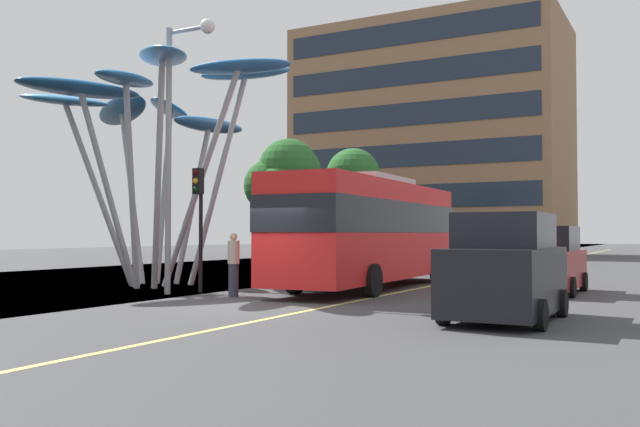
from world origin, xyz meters
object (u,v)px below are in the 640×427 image
(car_parked_near, at_px, (505,270))
(no_entry_sign, at_px, (262,242))
(traffic_light_kerb_near, at_px, (199,203))
(pedestrian, at_px, (234,264))
(red_bus, at_px, (371,227))
(street_lamp, at_px, (178,123))
(traffic_light_kerb_far, at_px, (299,210))
(traffic_light_island_mid, at_px, (373,211))
(leaf_sculpture, at_px, (159,105))
(car_parked_mid, at_px, (547,262))

(car_parked_near, relative_size, no_entry_sign, 1.75)
(traffic_light_kerb_near, relative_size, pedestrian, 2.09)
(red_bus, relative_size, no_entry_sign, 4.99)
(traffic_light_kerb_near, distance_m, car_parked_near, 10.36)
(red_bus, bearing_deg, traffic_light_kerb_near, -133.37)
(pedestrian, xyz_separation_m, no_entry_sign, (-1.66, 4.06, 0.60))
(traffic_light_kerb_near, height_order, no_entry_sign, traffic_light_kerb_near)
(red_bus, bearing_deg, street_lamp, -129.07)
(traffic_light_kerb_far, relative_size, traffic_light_island_mid, 0.94)
(traffic_light_kerb_far, height_order, car_parked_near, traffic_light_kerb_far)
(red_bus, relative_size, traffic_light_kerb_far, 3.04)
(traffic_light_island_mid, bearing_deg, traffic_light_kerb_far, -93.97)
(red_bus, relative_size, traffic_light_island_mid, 2.86)
(car_parked_near, xyz_separation_m, pedestrian, (-8.20, 1.80, -0.13))
(car_parked_near, bearing_deg, no_entry_sign, 149.23)
(traffic_light_island_mid, relative_size, no_entry_sign, 1.74)
(traffic_light_kerb_far, xyz_separation_m, street_lamp, (-0.45, -6.45, 2.45))
(no_entry_sign, bearing_deg, leaf_sculpture, -149.77)
(traffic_light_island_mid, height_order, pedestrian, traffic_light_island_mid)
(car_parked_near, relative_size, pedestrian, 2.16)
(car_parked_near, bearing_deg, car_parked_mid, 93.35)
(leaf_sculpture, distance_m, car_parked_near, 14.63)
(traffic_light_kerb_far, bearing_deg, car_parked_mid, -4.27)
(car_parked_near, distance_m, pedestrian, 8.40)
(traffic_light_island_mid, bearing_deg, leaf_sculpture, -111.06)
(red_bus, distance_m, car_parked_mid, 5.71)
(leaf_sculpture, relative_size, car_parked_near, 2.69)
(car_parked_mid, relative_size, street_lamp, 0.51)
(traffic_light_kerb_near, distance_m, street_lamp, 2.53)
(car_parked_mid, bearing_deg, red_bus, -172.34)
(car_parked_near, relative_size, car_parked_mid, 0.96)
(traffic_light_island_mid, xyz_separation_m, car_parked_near, (9.19, -13.99, -1.80))
(traffic_light_kerb_far, height_order, no_entry_sign, traffic_light_kerb_far)
(car_parked_near, height_order, no_entry_sign, no_entry_sign)
(traffic_light_kerb_near, relative_size, no_entry_sign, 1.69)
(car_parked_near, height_order, pedestrian, car_parked_near)
(traffic_light_kerb_near, relative_size, car_parked_mid, 0.92)
(traffic_light_island_mid, bearing_deg, pedestrian, -85.36)
(traffic_light_island_mid, distance_m, street_lamp, 12.68)
(leaf_sculpture, bearing_deg, pedestrian, -24.66)
(leaf_sculpture, distance_m, no_entry_sign, 6.07)
(car_parked_mid, height_order, no_entry_sign, no_entry_sign)
(street_lamp, bearing_deg, no_entry_sign, 87.33)
(traffic_light_kerb_far, xyz_separation_m, car_parked_near, (9.60, -8.00, -1.65))
(traffic_light_island_mid, bearing_deg, red_bus, -66.64)
(traffic_light_kerb_far, height_order, traffic_light_island_mid, traffic_light_island_mid)
(traffic_light_kerb_near, bearing_deg, no_entry_sign, 88.78)
(traffic_light_kerb_near, relative_size, traffic_light_island_mid, 0.97)
(red_bus, bearing_deg, pedestrian, -114.95)
(traffic_light_kerb_near, height_order, traffic_light_island_mid, traffic_light_island_mid)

